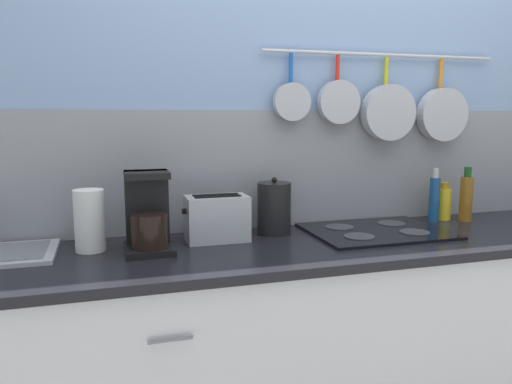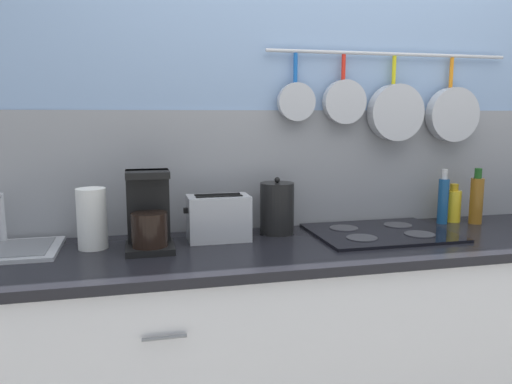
# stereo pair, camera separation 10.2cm
# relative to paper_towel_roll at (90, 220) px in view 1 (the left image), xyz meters

# --- Properties ---
(wall_back) EXTENTS (7.20, 0.15, 2.60)m
(wall_back) POSITION_rel_paper_towel_roll_xyz_m (1.06, 0.23, 0.27)
(wall_back) COLOR #84A3CC
(wall_back) RESTS_ON ground_plane
(cabinet_base) EXTENTS (3.27, 0.61, 0.85)m
(cabinet_base) POSITION_rel_paper_towel_roll_xyz_m (1.05, -0.13, -0.58)
(cabinet_base) COLOR silver
(cabinet_base) RESTS_ON ground_plane
(countertop) EXTENTS (3.31, 0.63, 0.03)m
(countertop) POSITION_rel_paper_towel_roll_xyz_m (1.05, -0.13, -0.13)
(countertop) COLOR black
(countertop) RESTS_ON cabinet_base
(paper_towel_roll) EXTENTS (0.11, 0.11, 0.23)m
(paper_towel_roll) POSITION_rel_paper_towel_roll_xyz_m (0.00, 0.00, 0.00)
(paper_towel_roll) COLOR white
(paper_towel_roll) RESTS_ON countertop
(coffee_maker) EXTENTS (0.17, 0.19, 0.30)m
(coffee_maker) POSITION_rel_paper_towel_roll_xyz_m (0.21, -0.06, 0.01)
(coffee_maker) COLOR black
(coffee_maker) RESTS_ON countertop
(toaster) EXTENTS (0.26, 0.14, 0.19)m
(toaster) POSITION_rel_paper_towel_roll_xyz_m (0.48, 0.01, -0.02)
(toaster) COLOR #B7BABF
(toaster) RESTS_ON countertop
(kettle) EXTENTS (0.14, 0.14, 0.24)m
(kettle) POSITION_rel_paper_towel_roll_xyz_m (0.74, 0.07, -0.01)
(kettle) COLOR black
(kettle) RESTS_ON countertop
(cooktop) EXTENTS (0.57, 0.45, 0.01)m
(cooktop) POSITION_rel_paper_towel_roll_xyz_m (1.16, -0.05, -0.11)
(cooktop) COLOR black
(cooktop) RESTS_ON countertop
(bottle_olive_oil) EXTENTS (0.05, 0.05, 0.25)m
(bottle_olive_oil) POSITION_rel_paper_towel_roll_xyz_m (1.54, 0.07, -0.00)
(bottle_olive_oil) COLOR navy
(bottle_olive_oil) RESTS_ON countertop
(bottle_cooking_wine) EXTENTS (0.07, 0.07, 0.18)m
(bottle_cooking_wine) POSITION_rel_paper_towel_roll_xyz_m (1.61, 0.10, -0.04)
(bottle_cooking_wine) COLOR yellow
(bottle_cooking_wine) RESTS_ON countertop
(bottle_dish_soap) EXTENTS (0.06, 0.06, 0.26)m
(bottle_dish_soap) POSITION_rel_paper_towel_roll_xyz_m (1.69, 0.04, -0.00)
(bottle_dish_soap) COLOR #8C5919
(bottle_dish_soap) RESTS_ON countertop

